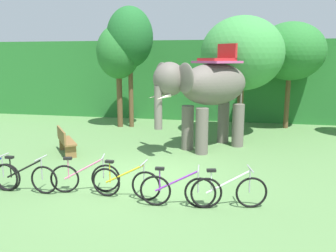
% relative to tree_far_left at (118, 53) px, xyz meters
% --- Properties ---
extents(ground_plane, '(80.00, 80.00, 0.00)m').
position_rel_tree_far_left_xyz_m(ground_plane, '(3.07, -6.91, -3.51)').
color(ground_plane, '#567F47').
extents(foliage_hedge, '(36.00, 6.00, 4.18)m').
position_rel_tree_far_left_xyz_m(foliage_hedge, '(3.07, 5.38, -1.42)').
color(foliage_hedge, '#28702D').
rests_on(foliage_hedge, ground).
extents(tree_far_left, '(2.02, 2.02, 4.78)m').
position_rel_tree_far_left_xyz_m(tree_far_left, '(0.00, 0.00, 0.00)').
color(tree_far_left, brown).
rests_on(tree_far_left, ground).
extents(tree_far_right, '(2.15, 2.15, 5.61)m').
position_rel_tree_far_left_xyz_m(tree_far_right, '(0.54, 0.10, 0.68)').
color(tree_far_right, brown).
rests_on(tree_far_right, ground).
extents(tree_right, '(3.41, 3.41, 4.97)m').
position_rel_tree_far_left_xyz_m(tree_right, '(5.65, -0.78, -0.06)').
color(tree_right, brown).
rests_on(tree_right, ground).
extents(tree_center_right, '(3.12, 3.12, 4.89)m').
position_rel_tree_far_left_xyz_m(tree_center_right, '(7.81, 1.28, 0.05)').
color(tree_center_right, brown).
rests_on(tree_center_right, ground).
extents(elephant, '(3.57, 3.77, 3.78)m').
position_rel_tree_far_left_xyz_m(elephant, '(4.49, -3.41, -1.30)').
color(elephant, '#665E56').
rests_on(elephant, ground).
extents(bike_black, '(1.71, 0.52, 0.92)m').
position_rel_tree_far_left_xyz_m(bike_black, '(0.54, -8.49, -3.12)').
color(bike_black, black).
rests_on(bike_black, ground).
extents(bike_pink, '(1.67, 0.61, 0.92)m').
position_rel_tree_far_left_xyz_m(bike_pink, '(1.98, -8.20, -3.12)').
color(bike_pink, black).
rests_on(bike_pink, ground).
extents(bike_yellow, '(1.71, 0.52, 0.92)m').
position_rel_tree_far_left_xyz_m(bike_yellow, '(3.08, -8.35, -3.12)').
color(bike_yellow, black).
rests_on(bike_yellow, ground).
extents(bike_purple, '(1.71, 0.52, 0.92)m').
position_rel_tree_far_left_xyz_m(bike_purple, '(4.36, -8.58, -3.12)').
color(bike_purple, black).
rests_on(bike_purple, ground).
extents(bike_white, '(1.67, 0.59, 0.92)m').
position_rel_tree_far_left_xyz_m(bike_white, '(5.48, -8.41, -3.12)').
color(bike_white, black).
rests_on(bike_white, ground).
extents(wooden_bench, '(1.24, 1.44, 0.89)m').
position_rel_tree_far_left_xyz_m(wooden_bench, '(-0.22, -5.05, -3.03)').
color(wooden_bench, brown).
rests_on(wooden_bench, ground).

